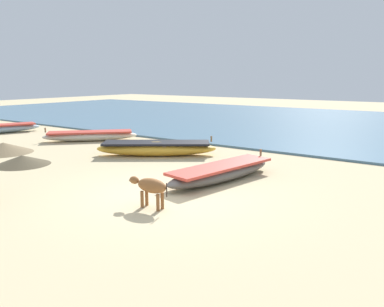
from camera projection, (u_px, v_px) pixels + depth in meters
ground at (168, 194)px, 8.89m from camera, size 80.00×80.00×0.00m
sea_water at (343, 124)px, 21.76m from camera, size 60.00×20.00×0.08m
fishing_boat_1 at (156, 148)px, 13.23m from camera, size 3.97×3.23×0.68m
fishing_boat_2 at (222, 172)px, 10.01m from camera, size 1.55×3.84×0.62m
fishing_boat_3 at (90, 136)px, 16.33m from camera, size 3.35×3.46×0.61m
calf_near_brown at (151, 187)px, 7.85m from camera, size 0.99×0.32×0.64m
debris_pile_0 at (22, 160)px, 11.84m from camera, size 1.92×1.92×0.30m
debris_pile_1 at (3, 148)px, 13.71m from camera, size 2.47×2.47×0.38m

